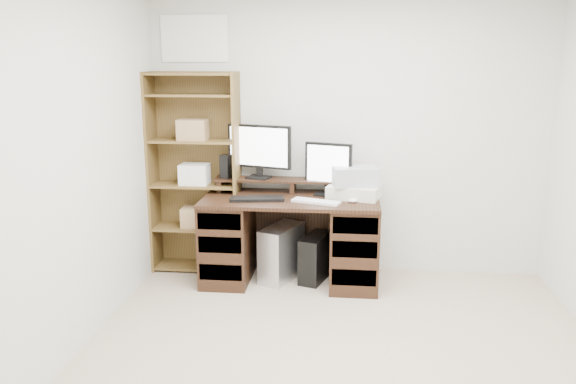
% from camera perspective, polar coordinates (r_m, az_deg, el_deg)
% --- Properties ---
extents(room, '(3.54, 4.04, 2.54)m').
position_cam_1_polar(room, '(3.06, 5.88, 0.98)').
color(room, tan).
rests_on(room, ground).
extents(desk, '(1.50, 0.70, 0.75)m').
position_cam_1_polar(desk, '(4.89, 0.26, -4.69)').
color(desk, black).
rests_on(desk, ground).
extents(riser_shelf, '(1.40, 0.22, 0.12)m').
position_cam_1_polar(riser_shelf, '(4.97, 0.50, 1.03)').
color(riser_shelf, black).
rests_on(riser_shelf, desk).
extents(monitor_wide, '(0.58, 0.23, 0.47)m').
position_cam_1_polar(monitor_wide, '(4.97, -2.95, 4.43)').
color(monitor_wide, black).
rests_on(monitor_wide, riser_shelf).
extents(monitor_small, '(0.41, 0.21, 0.46)m').
position_cam_1_polar(monitor_small, '(4.86, 4.11, 2.56)').
color(monitor_small, black).
rests_on(monitor_small, desk).
extents(speaker, '(0.11, 0.11, 0.21)m').
position_cam_1_polar(speaker, '(5.02, -6.32, 2.60)').
color(speaker, black).
rests_on(speaker, riser_shelf).
extents(keyboard_black, '(0.47, 0.22, 0.03)m').
position_cam_1_polar(keyboard_black, '(4.71, -3.17, -0.69)').
color(keyboard_black, black).
rests_on(keyboard_black, desk).
extents(keyboard_white, '(0.42, 0.24, 0.02)m').
position_cam_1_polar(keyboard_white, '(4.63, 2.87, -0.98)').
color(keyboard_white, white).
rests_on(keyboard_white, desk).
extents(mouse, '(0.10, 0.08, 0.03)m').
position_cam_1_polar(mouse, '(4.66, 6.58, -0.88)').
color(mouse, silver).
rests_on(mouse, desk).
extents(printer, '(0.49, 0.41, 0.11)m').
position_cam_1_polar(printer, '(4.83, 6.75, 0.07)').
color(printer, beige).
rests_on(printer, desk).
extents(basket, '(0.41, 0.33, 0.16)m').
position_cam_1_polar(basket, '(4.80, 6.79, 1.62)').
color(basket, '#9BA0A5').
rests_on(basket, printer).
extents(tower_silver, '(0.39, 0.53, 0.48)m').
position_cam_1_polar(tower_silver, '(4.98, -0.65, -6.18)').
color(tower_silver, silver).
rests_on(tower_silver, ground).
extents(tower_black, '(0.29, 0.44, 0.40)m').
position_cam_1_polar(tower_black, '(4.97, 2.80, -6.69)').
color(tower_black, black).
rests_on(tower_black, ground).
extents(bookshelf, '(0.80, 0.30, 1.80)m').
position_cam_1_polar(bookshelf, '(5.12, -9.40, 2.07)').
color(bookshelf, brown).
rests_on(bookshelf, ground).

